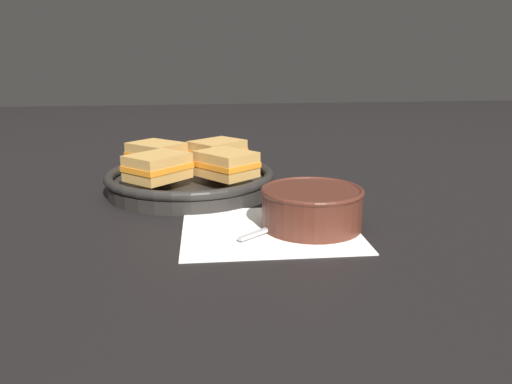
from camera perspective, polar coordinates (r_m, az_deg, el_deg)
ground_plane at (r=0.81m, az=2.16°, el=-3.24°), size 4.00×4.00×0.00m
napkin at (r=0.76m, az=1.58°, el=-4.29°), size 0.27×0.23×0.00m
soup_bowl at (r=0.77m, az=6.41°, el=-1.54°), size 0.16×0.16×0.06m
spoon at (r=0.79m, az=4.63°, el=-3.13°), size 0.15×0.12×0.01m
skillet at (r=0.98m, az=-7.51°, el=1.29°), size 0.33×0.33×0.04m
sandwich_near_left at (r=1.03m, az=-11.31°, el=4.29°), size 0.13×0.13×0.05m
sandwich_near_right at (r=0.91m, az=-11.19°, el=2.83°), size 0.13×0.13×0.05m
sandwich_far_left at (r=0.92m, az=-3.45°, el=3.22°), size 0.13×0.13×0.05m
sandwich_far_right at (r=1.04m, az=-4.46°, el=4.62°), size 0.13×0.13×0.05m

